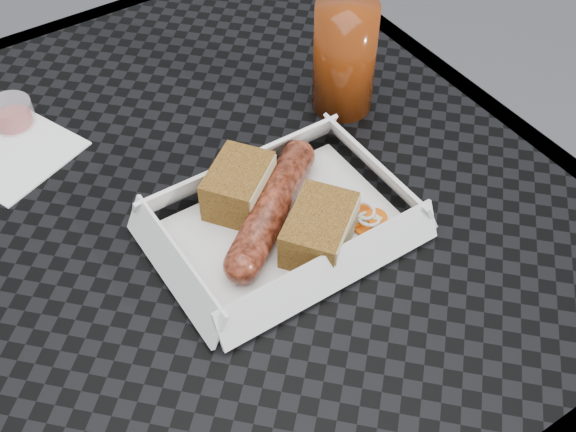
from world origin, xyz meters
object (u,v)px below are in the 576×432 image
object	(u,v)px
bratwurst	(272,207)
patio_table	(185,257)
drink_glass	(344,58)
food_tray	(282,229)

from	to	relation	value
bratwurst	patio_table	bearing A→B (deg)	136.97
drink_glass	patio_table	bearing A→B (deg)	-169.60
patio_table	drink_glass	xyz separation A→B (m)	(0.24, 0.04, 0.14)
food_tray	bratwurst	world-z (taller)	bratwurst
food_tray	drink_glass	size ratio (longest dim) A/B	1.67
food_tray	bratwurst	bearing A→B (deg)	100.11
patio_table	bratwurst	world-z (taller)	bratwurst
food_tray	patio_table	bearing A→B (deg)	132.41
food_tray	drink_glass	bearing A→B (deg)	37.37
food_tray	drink_glass	world-z (taller)	drink_glass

